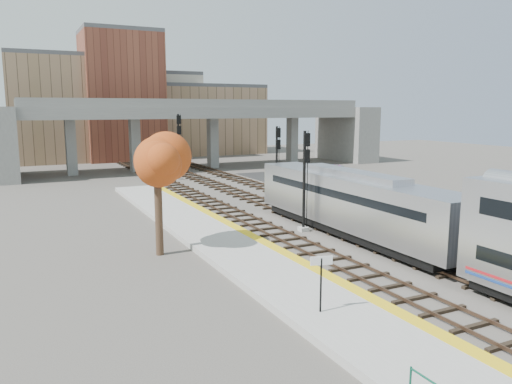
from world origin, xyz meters
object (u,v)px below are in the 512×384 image
signal_mast_near (305,183)px  car_a (311,178)px  car_b (318,173)px  car_c (339,170)px  tree (157,156)px  signal_mast_mid (277,164)px  signal_mast_far (179,146)px  locomotive (351,202)px

signal_mast_near → car_a: 22.79m
car_a → car_b: size_ratio=0.87×
car_c → car_b: bearing=-152.4°
signal_mast_near → tree: size_ratio=0.89×
signal_mast_mid → car_a: signal_mast_mid is taller
signal_mast_near → car_c: (19.18, 22.85, -2.72)m
signal_mast_mid → tree: tree is taller
signal_mast_far → signal_mast_mid: bearing=-76.0°
signal_mast_near → car_c: bearing=50.0°
signal_mast_near → car_c: 29.95m
locomotive → car_a: size_ratio=5.83×
signal_mast_near → signal_mast_mid: signal_mast_near is taller
signal_mast_near → signal_mast_far: signal_mast_far is taller
car_c → locomotive: bearing=-114.7°
locomotive → tree: (-12.41, 1.34, 3.42)m
locomotive → signal_mast_far: size_ratio=2.48×
tree → car_b: tree is taller
car_a → car_b: 3.75m
locomotive → car_b: size_ratio=5.09×
signal_mast_near → tree: 10.62m
car_a → signal_mast_near: bearing=-106.3°
car_c → tree: bearing=-131.6°
car_b → car_c: 4.26m
signal_mast_near → car_c: size_ratio=1.65×
signal_mast_far → car_b: size_ratio=2.05×
signal_mast_mid → car_c: signal_mast_mid is taller
tree → car_c: tree is taller
locomotive → car_a: locomotive is taller
locomotive → car_b: bearing=61.4°
signal_mast_near → signal_mast_far: size_ratio=0.89×
car_a → car_b: bearing=62.1°
signal_mast_near → signal_mast_mid: bearing=70.3°
signal_mast_mid → signal_mast_far: signal_mast_far is taller
signal_mast_far → car_c: (19.18, -5.10, -3.28)m
car_b → signal_mast_near: bearing=-142.9°
signal_mast_mid → car_b: 15.15m
signal_mast_near → tree: (-10.31, -1.05, 2.34)m
signal_mast_mid → car_b: size_ratio=1.80×
signal_mast_far → locomotive: bearing=-86.0°
locomotive → signal_mast_far: 30.46m
signal_mast_far → signal_mast_near: bearing=-90.0°
signal_mast_far → car_c: bearing=-14.9°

